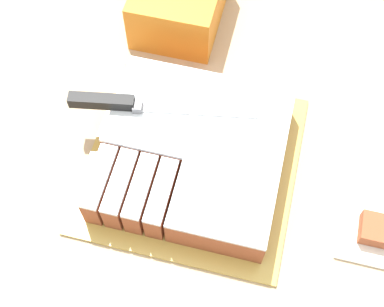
% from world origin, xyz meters
% --- Properties ---
extents(ground_plane, '(8.00, 8.00, 0.00)m').
position_xyz_m(ground_plane, '(0.00, 0.00, 0.00)').
color(ground_plane, '#4C4742').
extents(countertop, '(1.40, 1.10, 0.90)m').
position_xyz_m(countertop, '(0.00, 0.00, 0.45)').
color(countertop, tan).
rests_on(countertop, ground_plane).
extents(cake_board, '(0.37, 0.37, 0.01)m').
position_xyz_m(cake_board, '(0.02, -0.05, 0.90)').
color(cake_board, gold).
rests_on(cake_board, countertop).
extents(cake, '(0.31, 0.31, 0.07)m').
position_xyz_m(cake, '(0.02, -0.04, 0.94)').
color(cake, '#994C2D').
rests_on(cake, cake_board).
extents(knife, '(0.33, 0.08, 0.02)m').
position_xyz_m(knife, '(-0.12, -0.00, 0.98)').
color(knife, silver).
rests_on(knife, cake).
extents(paper_napkin, '(0.12, 0.12, 0.01)m').
position_xyz_m(paper_napkin, '(0.35, -0.10, 0.90)').
color(paper_napkin, white).
rests_on(paper_napkin, countertop).
extents(brownie, '(0.05, 0.05, 0.03)m').
position_xyz_m(brownie, '(0.35, -0.10, 0.92)').
color(brownie, '#994C2D').
rests_on(brownie, paper_napkin).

